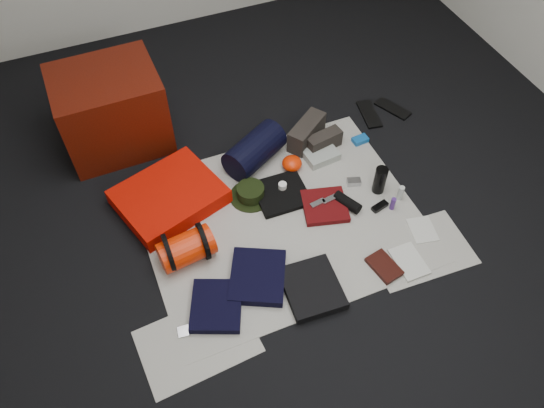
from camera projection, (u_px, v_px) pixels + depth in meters
name	position (u px, v px, depth m)	size (l,w,h in m)	color
floor	(281.00, 221.00, 3.19)	(4.50, 4.50, 0.02)	black
newspaper_mat	(281.00, 220.00, 3.18)	(1.60, 1.30, 0.01)	beige
newspaper_sheet_front_left	(198.00, 342.00, 2.70)	(0.58, 0.40, 0.00)	beige
newspaper_sheet_front_right	(419.00, 249.00, 3.05)	(0.58, 0.40, 0.00)	beige
red_cabinet	(112.00, 110.00, 3.40)	(0.64, 0.54, 0.54)	#4C0F05
sleeping_pad	(169.00, 197.00, 3.22)	(0.59, 0.49, 0.11)	#C61002
stuff_sack	(186.00, 249.00, 2.94)	(0.18, 0.18, 0.31)	red
sack_strap_left	(168.00, 253.00, 2.91)	(0.22, 0.22, 0.03)	black
sack_strap_right	(203.00, 241.00, 2.95)	(0.22, 0.22, 0.03)	black
navy_duffel	(255.00, 150.00, 3.39)	(0.21, 0.21, 0.41)	black
boonie_brim	(251.00, 196.00, 3.29)	(0.26, 0.26, 0.01)	black
boonie_crown	(251.00, 192.00, 3.26)	(0.17, 0.17, 0.07)	black
hiking_boot_left	(307.00, 132.00, 3.53)	(0.32, 0.12, 0.16)	#2B2622
hiking_boot_right	(324.00, 141.00, 3.51)	(0.24, 0.09, 0.12)	#2B2622
flip_flop_left	(369.00, 114.00, 3.76)	(0.10, 0.28, 0.02)	black
flip_flop_right	(393.00, 108.00, 3.79)	(0.10, 0.26, 0.01)	black
trousers_navy_a	(216.00, 306.00, 2.80)	(0.26, 0.30, 0.05)	black
trousers_navy_b	(258.00, 277.00, 2.91)	(0.29, 0.34, 0.05)	black
trousers_charcoal	(312.00, 288.00, 2.86)	(0.29, 0.33, 0.05)	black
black_tshirt	(281.00, 194.00, 3.29)	(0.31, 0.29, 0.03)	black
red_shirt	(325.00, 206.00, 3.22)	(0.26, 0.26, 0.04)	#50080A
orange_stuff_sack	(292.00, 163.00, 3.41)	(0.13, 0.13, 0.08)	red
first_aid_pouch	(321.00, 155.00, 3.48)	(0.21, 0.16, 0.05)	#939A92
water_bottle	(380.00, 180.00, 3.25)	(0.08, 0.08, 0.19)	black
speaker	(347.00, 202.00, 3.22)	(0.07, 0.07, 0.17)	black
compact_camera	(354.00, 182.00, 3.34)	(0.09, 0.05, 0.03)	#AEAEB3
cyan_case	(360.00, 140.00, 3.58)	(0.10, 0.07, 0.03)	#10539C
toiletry_purple	(393.00, 204.00, 3.20)	(0.03, 0.03, 0.09)	#462373
toiletry_clear	(401.00, 193.00, 3.24)	(0.03, 0.03, 0.10)	#B6BBB6
paperback_book	(384.00, 266.00, 2.96)	(0.13, 0.19, 0.03)	black
map_booklet	(409.00, 261.00, 2.99)	(0.15, 0.22, 0.01)	beige
map_printout	(422.00, 230.00, 3.13)	(0.14, 0.18, 0.01)	beige
sunglasses	(380.00, 206.00, 3.23)	(0.11, 0.04, 0.03)	black
key_cluster	(184.00, 331.00, 2.73)	(0.06, 0.06, 0.01)	#AEAEB3
tape_roll	(282.00, 186.00, 3.28)	(0.05, 0.05, 0.04)	white
energy_bar_a	(318.00, 203.00, 3.20)	(0.10, 0.04, 0.01)	#AEAEB3
energy_bar_b	(330.00, 199.00, 3.22)	(0.10, 0.04, 0.01)	#AEAEB3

